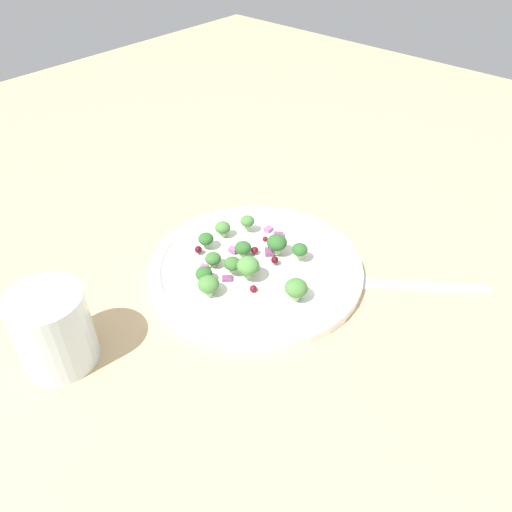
{
  "coord_description": "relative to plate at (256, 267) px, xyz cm",
  "views": [
    {
      "loc": [
        -32.59,
        39.03,
        43.43
      ],
      "look_at": [
        0.71,
        1.41,
        2.7
      ],
      "focal_mm": 35.93,
      "sensor_mm": 36.0,
      "label": 1
    }
  ],
  "objects": [
    {
      "name": "broccoli_floret_3",
      "position": [
        7.27,
        -1.37,
        1.97
      ],
      "size": [
        2.13,
        2.13,
        2.16
      ],
      "color": "#ADD18E",
      "rests_on": "plate"
    },
    {
      "name": "cranberry_4",
      "position": [
        -0.57,
        0.8,
        0.95
      ],
      "size": [
        0.92,
        0.92,
        0.92
      ],
      "primitive_type": "sphere",
      "color": "maroon",
      "rests_on": "plate"
    },
    {
      "name": "broccoli_floret_6",
      "position": [
        5.5,
        -4.43,
        2.28
      ],
      "size": [
        1.95,
        1.95,
        1.98
      ],
      "color": "#9EC684",
      "rests_on": "plate"
    },
    {
      "name": "broccoli_floret_11",
      "position": [
        0.77,
        3.53,
        2.32
      ],
      "size": [
        2.07,
        2.07,
        2.1
      ],
      "color": "#ADD18E",
      "rests_on": "plate"
    },
    {
      "name": "cranberry_3",
      "position": [
        6.96,
        3.49,
        1.29
      ],
      "size": [
        0.96,
        0.96,
        0.96
      ],
      "primitive_type": "sphere",
      "color": "#4C0A14",
      "rests_on": "plate"
    },
    {
      "name": "onion_bit_5",
      "position": [
        1.46,
        -6.26,
        0.83
      ],
      "size": [
        1.91,
        1.91,
        0.48
      ],
      "primitive_type": "cube",
      "rotation": [
        0.0,
        0.0,
        2.23
      ],
      "color": "#843D75",
      "rests_on": "plate"
    },
    {
      "name": "onion_bit_4",
      "position": [
        4.16,
        5.22,
        0.86
      ],
      "size": [
        1.21,
        1.2,
        0.6
      ],
      "primitive_type": "cube",
      "rotation": [
        0.0,
        0.0,
        0.35
      ],
      "color": "#A35B93",
      "rests_on": "plate"
    },
    {
      "name": "cranberry_5",
      "position": [
        1.48,
        -1.64,
        1.16
      ],
      "size": [
        0.96,
        0.96,
        0.96
      ],
      "primitive_type": "sphere",
      "color": "maroon",
      "rests_on": "plate"
    },
    {
      "name": "water_glass",
      "position": [
        6.22,
        24.4,
        3.62
      ],
      "size": [
        7.83,
        7.83,
        8.97
      ],
      "primitive_type": "cylinder",
      "color": "silver",
      "rests_on": "ground_plane"
    },
    {
      "name": "broccoli_floret_1",
      "position": [
        -0.32,
        -3.24,
        2.41
      ],
      "size": [
        2.63,
        2.63,
        2.67
      ],
      "color": "#ADD18E",
      "rests_on": "plate"
    },
    {
      "name": "onion_bit_1",
      "position": [
        3.46,
        -6.51,
        0.82
      ],
      "size": [
        1.01,
        1.21,
        0.45
      ],
      "primitive_type": "cube",
      "rotation": [
        0.0,
        0.0,
        1.64
      ],
      "color": "#A35B93",
      "rests_on": "plate"
    },
    {
      "name": "broccoli_floret_8",
      "position": [
        2.54,
        6.71,
        1.72
      ],
      "size": [
        2.08,
        2.08,
        2.11
      ],
      "color": "#8EB77A",
      "rests_on": "plate"
    },
    {
      "name": "plate",
      "position": [
        0.0,
        0.0,
        0.0
      ],
      "size": [
        27.38,
        27.38,
        1.7
      ],
      "color": "white",
      "rests_on": "ground_plane"
    },
    {
      "name": "broccoli_floret_10",
      "position": [
        3.71,
        3.96,
        1.76
      ],
      "size": [
        2.03,
        2.03,
        2.06
      ],
      "color": "#8EB77A",
      "rests_on": "plate"
    },
    {
      "name": "ground_plane",
      "position": [
        -0.71,
        -1.41,
        -1.86
      ],
      "size": [
        180.0,
        180.0,
        2.0
      ],
      "primitive_type": "cube",
      "color": "tan"
    },
    {
      "name": "dressing_pool",
      "position": [
        -0.0,
        0.0,
        0.44
      ],
      "size": [
        15.88,
        15.88,
        0.2
      ],
      "primitive_type": "cylinder",
      "color": "white",
      "rests_on": "plate"
    },
    {
      "name": "broccoli_floret_4",
      "position": [
        -3.72,
        -4.18,
        2.3
      ],
      "size": [
        2.03,
        2.03,
        2.06
      ],
      "color": "#9EC684",
      "rests_on": "plate"
    },
    {
      "name": "cranberry_2",
      "position": [
        -3.16,
        4.05,
        0.94
      ],
      "size": [
        0.9,
        0.9,
        0.9
      ],
      "primitive_type": "sphere",
      "color": "maroon",
      "rests_on": "plate"
    },
    {
      "name": "cranberry_1",
      "position": [
        2.35,
        -4.53,
        0.79
      ],
      "size": [
        0.74,
        0.74,
        0.74
      ],
      "primitive_type": "sphere",
      "color": "maroon",
      "rests_on": "plate"
    },
    {
      "name": "cranberry_0",
      "position": [
        -1.93,
        -1.03,
        1.37
      ],
      "size": [
        0.93,
        0.93,
        0.93
      ],
      "primitive_type": "sphere",
      "color": "#4C0A14",
      "rests_on": "plate"
    },
    {
      "name": "onion_bit_3",
      "position": [
        0.67,
        4.61,
        0.72
      ],
      "size": [
        1.57,
        1.58,
        0.31
      ],
      "primitive_type": "cube",
      "rotation": [
        0.0,
        0.0,
        0.79
      ],
      "color": "#843D75",
      "rests_on": "plate"
    },
    {
      "name": "onion_bit_2",
      "position": [
        3.77,
        0.32,
        1.09
      ],
      "size": [
        1.2,
        1.11,
        0.51
      ],
      "primitive_type": "cube",
      "rotation": [
        0.0,
        0.0,
        1.86
      ],
      "color": "#A35B93",
      "rests_on": "plate"
    },
    {
      "name": "fork",
      "position": [
        -15.75,
        -10.46,
        -0.61
      ],
      "size": [
        15.93,
        12.64,
        0.5
      ],
      "color": "silver",
      "rests_on": "ground_plane"
    },
    {
      "name": "broccoli_floret_2",
      "position": [
        -1.28,
        2.87,
        2.69
      ],
      "size": [
        2.79,
        2.79,
        2.83
      ],
      "color": "#8EB77A",
      "rests_on": "plate"
    },
    {
      "name": "broccoli_floret_7",
      "position": [
        7.03,
        1.97,
        2.09
      ],
      "size": [
        2.04,
        2.04,
        2.07
      ],
      "color": "#8EB77A",
      "rests_on": "plate"
    },
    {
      "name": "broccoli_floret_5",
      "position": [
        2.43,
        -0.2,
        1.73
      ],
      "size": [
        2.16,
        2.16,
        2.19
      ],
      "color": "#9EC684",
      "rests_on": "plate"
    },
    {
      "name": "onion_bit_0",
      "position": [
        0.08,
        -2.73,
        0.87
      ],
      "size": [
        1.78,
        1.78,
        0.49
      ],
      "primitive_type": "cube",
      "rotation": [
        0.0,
        0.0,
        0.8
      ],
      "color": "#843D75",
      "rests_on": "plate"
    },
    {
      "name": "broccoli_floret_9",
      "position": [
        0.47,
        7.9,
        2.01
      ],
      "size": [
        2.57,
        2.57,
        2.6
      ],
      "color": "#ADD18E",
      "rests_on": "plate"
    },
    {
      "name": "broccoli_floret_0",
      "position": [
        -7.7,
        1.64,
        2.12
      ],
      "size": [
        2.72,
        2.72,
        2.76
      ],
      "color": "#ADD18E",
      "rests_on": "plate"
    }
  ]
}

